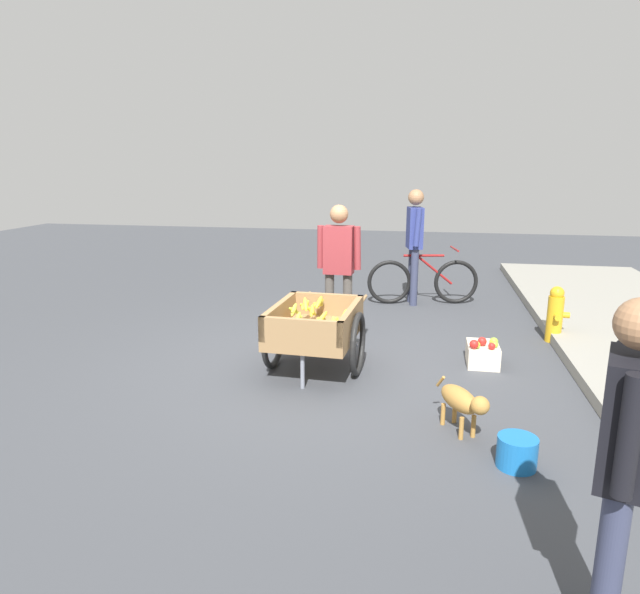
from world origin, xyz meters
name	(u,v)px	position (x,y,z in m)	size (l,w,h in m)	color
ground_plane	(323,365)	(0.00, 0.00, 0.00)	(24.00, 24.00, 0.00)	#3D3F44
fruit_cart	(315,329)	(0.18, -0.05, 0.44)	(1.69, 0.97, 0.73)	#937047
vendor_person	(339,260)	(-0.97, 0.01, 0.96)	(0.22, 0.53, 1.60)	#4C4742
bicycle	(423,281)	(-2.87, 0.99, 0.35)	(0.51, 1.64, 0.85)	black
cyclist_person	(415,236)	(-2.84, 0.84, 1.02)	(0.51, 0.26, 1.70)	#333851
dog	(462,401)	(1.30, 1.33, 0.27)	(0.60, 0.39, 0.40)	#AD7A38
fire_hydrant	(555,314)	(-1.28, 2.54, 0.33)	(0.25, 0.25, 0.67)	gold
plastic_bucket	(517,452)	(1.74, 1.69, 0.11)	(0.28, 0.28, 0.22)	#1966B2
apple_crate	(483,353)	(-0.32, 1.64, 0.13)	(0.44, 0.32, 0.31)	beige
bystander_person	(625,447)	(3.18, 1.84, 0.93)	(0.50, 0.30, 1.57)	#333851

